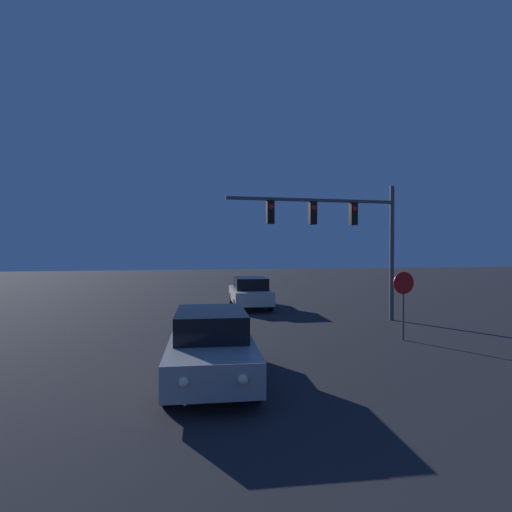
{
  "coord_description": "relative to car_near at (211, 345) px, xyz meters",
  "views": [
    {
      "loc": [
        -2.53,
        0.47,
        2.9
      ],
      "look_at": [
        0.0,
        12.37,
        2.72
      ],
      "focal_mm": 28.0,
      "sensor_mm": 36.0,
      "label": 1
    }
  ],
  "objects": [
    {
      "name": "car_far",
      "position": [
        3.01,
        10.8,
        0.0
      ],
      "size": [
        2.12,
        4.48,
        1.53
      ],
      "rotation": [
        0.0,
        0.0,
        -0.07
      ],
      "color": "beige",
      "rests_on": "ground_plane"
    },
    {
      "name": "stop_sign",
      "position": [
        6.43,
        2.61,
        0.76
      ],
      "size": [
        0.72,
        0.07,
        2.2
      ],
      "color": "#4C4C51",
      "rests_on": "ground_plane"
    },
    {
      "name": "car_near",
      "position": [
        0.0,
        0.0,
        0.0
      ],
      "size": [
        2.14,
        4.48,
        1.53
      ],
      "rotation": [
        0.0,
        0.0,
        3.06
      ],
      "color": "#99999E",
      "rests_on": "ground_plane"
    },
    {
      "name": "traffic_signal_mast",
      "position": [
        5.85,
        6.03,
        3.11
      ],
      "size": [
        7.0,
        0.3,
        5.54
      ],
      "color": "#4C4C51",
      "rests_on": "ground_plane"
    }
  ]
}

